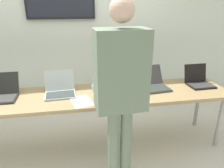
# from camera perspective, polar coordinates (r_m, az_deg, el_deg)

# --- Properties ---
(ground) EXTENTS (8.00, 8.00, 0.04)m
(ground) POSITION_cam_1_polar(r_m,az_deg,el_deg) (2.87, -4.94, -16.89)
(ground) COLOR beige
(back_wall) EXTENTS (8.00, 0.11, 2.70)m
(back_wall) POSITION_cam_1_polar(r_m,az_deg,el_deg) (3.41, -7.59, 14.45)
(back_wall) COLOR beige
(back_wall) RESTS_ON ground
(workbench) EXTENTS (3.34, 0.70, 0.74)m
(workbench) POSITION_cam_1_polar(r_m,az_deg,el_deg) (2.49, -5.45, -3.77)
(workbench) COLOR #8F754D
(workbench) RESTS_ON ground
(laptop_station_0) EXTENTS (0.31, 0.38, 0.25)m
(laptop_station_0) POSITION_cam_1_polar(r_m,az_deg,el_deg) (2.66, -27.65, -2.15)
(laptop_station_0) COLOR #272624
(laptop_station_0) RESTS_ON workbench
(laptop_station_1) EXTENTS (0.37, 0.39, 0.24)m
(laptop_station_1) POSITION_cam_1_polar(r_m,az_deg,el_deg) (2.54, -14.07, -1.35)
(laptop_station_1) COLOR #A9B4B3
(laptop_station_1) RESTS_ON workbench
(laptop_station_2) EXTENTS (0.37, 0.35, 0.22)m
(laptop_station_2) POSITION_cam_1_polar(r_m,az_deg,el_deg) (2.55, -0.38, -0.63)
(laptop_station_2) COLOR black
(laptop_station_2) RESTS_ON workbench
(laptop_station_3) EXTENTS (0.35, 0.42, 0.24)m
(laptop_station_3) POSITION_cam_1_polar(r_m,az_deg,el_deg) (2.70, 11.50, 0.27)
(laptop_station_3) COLOR #3B3A3B
(laptop_station_3) RESTS_ON workbench
(laptop_station_4) EXTENTS (0.33, 0.32, 0.25)m
(laptop_station_4) POSITION_cam_1_polar(r_m,az_deg,el_deg) (2.96, 22.64, 0.89)
(laptop_station_4) COLOR black
(laptop_station_4) RESTS_ON workbench
(person) EXTENTS (0.45, 0.60, 1.80)m
(person) POSITION_cam_1_polar(r_m,az_deg,el_deg) (1.79, 2.33, 0.02)
(person) COLOR slate
(person) RESTS_ON ground
(paper_sheet) EXTENTS (0.28, 0.34, 0.00)m
(paper_sheet) POSITION_cam_1_polar(r_m,az_deg,el_deg) (2.31, -8.35, -4.66)
(paper_sheet) COLOR white
(paper_sheet) RESTS_ON workbench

